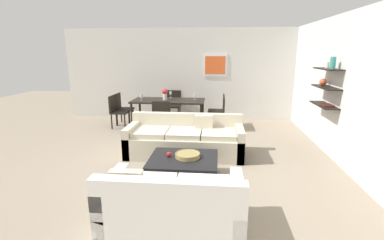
{
  "coord_description": "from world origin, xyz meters",
  "views": [
    {
      "loc": [
        0.79,
        -4.99,
        2.02
      ],
      "look_at": [
        0.3,
        0.2,
        0.75
      ],
      "focal_mm": 26.3,
      "sensor_mm": 36.0,
      "label": 1
    }
  ],
  "objects_px": {
    "coffee_table": "(184,169)",
    "wine_glass_head": "(171,93)",
    "apple_on_coffee_table": "(169,154)",
    "dining_chair_right_near": "(219,111)",
    "dining_chair_left_near": "(117,109)",
    "dining_chair_left_far": "(122,107)",
    "dining_chair_right_far": "(219,108)",
    "centerpiece_vase": "(165,93)",
    "dining_chair_head": "(173,103)",
    "wine_glass_right_far": "(195,95)",
    "dining_table": "(168,102)",
    "loveseat_white": "(172,206)",
    "sofa_beige": "(185,140)",
    "wine_glass_left_near": "(141,96)",
    "dining_chair_foot": "(162,116)",
    "decorative_bowl": "(188,155)"
  },
  "relations": [
    {
      "from": "coffee_table",
      "to": "wine_glass_head",
      "type": "bearing_deg",
      "value": 102.57
    },
    {
      "from": "apple_on_coffee_table",
      "to": "dining_chair_right_near",
      "type": "distance_m",
      "value": 3.12
    },
    {
      "from": "coffee_table",
      "to": "dining_chair_left_near",
      "type": "relative_size",
      "value": 1.23
    },
    {
      "from": "dining_chair_left_far",
      "to": "dining_chair_left_near",
      "type": "height_order",
      "value": "same"
    },
    {
      "from": "dining_chair_right_far",
      "to": "centerpiece_vase",
      "type": "distance_m",
      "value": 1.54
    },
    {
      "from": "dining_chair_left_far",
      "to": "dining_chair_right_far",
      "type": "xyz_separation_m",
      "value": [
        2.76,
        0.0,
        0.0
      ]
    },
    {
      "from": "dining_chair_head",
      "to": "wine_glass_right_far",
      "type": "xyz_separation_m",
      "value": [
        0.71,
        -0.75,
        0.37
      ]
    },
    {
      "from": "apple_on_coffee_table",
      "to": "dining_chair_right_near",
      "type": "relative_size",
      "value": 0.09
    },
    {
      "from": "dining_chair_head",
      "to": "dining_table",
      "type": "bearing_deg",
      "value": -90.0
    },
    {
      "from": "dining_table",
      "to": "wine_glass_right_far",
      "type": "height_order",
      "value": "wine_glass_right_far"
    },
    {
      "from": "wine_glass_right_far",
      "to": "loveseat_white",
      "type": "bearing_deg",
      "value": -88.34
    },
    {
      "from": "apple_on_coffee_table",
      "to": "dining_chair_right_far",
      "type": "height_order",
      "value": "dining_chair_right_far"
    },
    {
      "from": "coffee_table",
      "to": "dining_chair_head",
      "type": "distance_m",
      "value": 4.21
    },
    {
      "from": "loveseat_white",
      "to": "centerpiece_vase",
      "type": "relative_size",
      "value": 5.19
    },
    {
      "from": "sofa_beige",
      "to": "apple_on_coffee_table",
      "type": "xyz_separation_m",
      "value": [
        -0.13,
        -1.13,
        0.13
      ]
    },
    {
      "from": "sofa_beige",
      "to": "wine_glass_left_near",
      "type": "distance_m",
      "value": 2.49
    },
    {
      "from": "dining_chair_head",
      "to": "wine_glass_right_far",
      "type": "height_order",
      "value": "wine_glass_right_far"
    },
    {
      "from": "centerpiece_vase",
      "to": "dining_chair_left_near",
      "type": "bearing_deg",
      "value": -170.99
    },
    {
      "from": "coffee_table",
      "to": "dining_chair_left_far",
      "type": "distance_m",
      "value": 4.11
    },
    {
      "from": "apple_on_coffee_table",
      "to": "wine_glass_left_near",
      "type": "bearing_deg",
      "value": 112.46
    },
    {
      "from": "dining_chair_foot",
      "to": "dining_chair_left_far",
      "type": "bearing_deg",
      "value": 142.37
    },
    {
      "from": "dining_chair_right_near",
      "to": "wine_glass_head",
      "type": "relative_size",
      "value": 4.97
    },
    {
      "from": "sofa_beige",
      "to": "dining_chair_right_near",
      "type": "relative_size",
      "value": 2.6
    },
    {
      "from": "wine_glass_right_far",
      "to": "centerpiece_vase",
      "type": "height_order",
      "value": "centerpiece_vase"
    },
    {
      "from": "apple_on_coffee_table",
      "to": "sofa_beige",
      "type": "bearing_deg",
      "value": 83.4
    },
    {
      "from": "dining_chair_left_far",
      "to": "dining_chair_foot",
      "type": "height_order",
      "value": "same"
    },
    {
      "from": "dining_chair_foot",
      "to": "wine_glass_right_far",
      "type": "xyz_separation_m",
      "value": [
        0.71,
        0.97,
        0.37
      ]
    },
    {
      "from": "loveseat_white",
      "to": "dining_chair_left_near",
      "type": "relative_size",
      "value": 1.82
    },
    {
      "from": "dining_table",
      "to": "wine_glass_right_far",
      "type": "bearing_deg",
      "value": 8.96
    },
    {
      "from": "dining_chair_left_far",
      "to": "wine_glass_left_near",
      "type": "relative_size",
      "value": 5.38
    },
    {
      "from": "dining_chair_left_far",
      "to": "dining_chair_right_near",
      "type": "xyz_separation_m",
      "value": [
        2.76,
        -0.41,
        0.0
      ]
    },
    {
      "from": "coffee_table",
      "to": "wine_glass_head",
      "type": "height_order",
      "value": "wine_glass_head"
    },
    {
      "from": "dining_chair_head",
      "to": "dining_chair_foot",
      "type": "height_order",
      "value": "same"
    },
    {
      "from": "loveseat_white",
      "to": "decorative_bowl",
      "type": "xyz_separation_m",
      "value": [
        0.03,
        1.32,
        0.13
      ]
    },
    {
      "from": "dining_chair_foot",
      "to": "wine_glass_right_far",
      "type": "distance_m",
      "value": 1.26
    },
    {
      "from": "sofa_beige",
      "to": "wine_glass_left_near",
      "type": "height_order",
      "value": "wine_glass_left_near"
    },
    {
      "from": "dining_chair_right_near",
      "to": "wine_glass_right_far",
      "type": "bearing_deg",
      "value": 154.71
    },
    {
      "from": "dining_table",
      "to": "dining_chair_left_near",
      "type": "distance_m",
      "value": 1.41
    },
    {
      "from": "dining_chair_left_far",
      "to": "wine_glass_head",
      "type": "height_order",
      "value": "wine_glass_head"
    },
    {
      "from": "wine_glass_right_far",
      "to": "wine_glass_head",
      "type": "xyz_separation_m",
      "value": [
        -0.71,
        0.28,
        0.01
      ]
    },
    {
      "from": "wine_glass_left_near",
      "to": "sofa_beige",
      "type": "bearing_deg",
      "value": -54.34
    },
    {
      "from": "coffee_table",
      "to": "wine_glass_right_far",
      "type": "relative_size",
      "value": 6.08
    },
    {
      "from": "loveseat_white",
      "to": "dining_chair_head",
      "type": "xyz_separation_m",
      "value": [
        -0.85,
        5.4,
        0.21
      ]
    },
    {
      "from": "wine_glass_right_far",
      "to": "wine_glass_head",
      "type": "bearing_deg",
      "value": 158.45
    },
    {
      "from": "dining_chair_right_near",
      "to": "apple_on_coffee_table",
      "type": "bearing_deg",
      "value": -104.94
    },
    {
      "from": "sofa_beige",
      "to": "dining_chair_left_far",
      "type": "bearing_deg",
      "value": 132.32
    },
    {
      "from": "wine_glass_left_near",
      "to": "centerpiece_vase",
      "type": "distance_m",
      "value": 0.63
    },
    {
      "from": "dining_chair_left_near",
      "to": "centerpiece_vase",
      "type": "relative_size",
      "value": 2.85
    },
    {
      "from": "wine_glass_right_far",
      "to": "centerpiece_vase",
      "type": "bearing_deg",
      "value": -172.08
    },
    {
      "from": "dining_chair_left_near",
      "to": "centerpiece_vase",
      "type": "bearing_deg",
      "value": 9.01
    }
  ]
}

